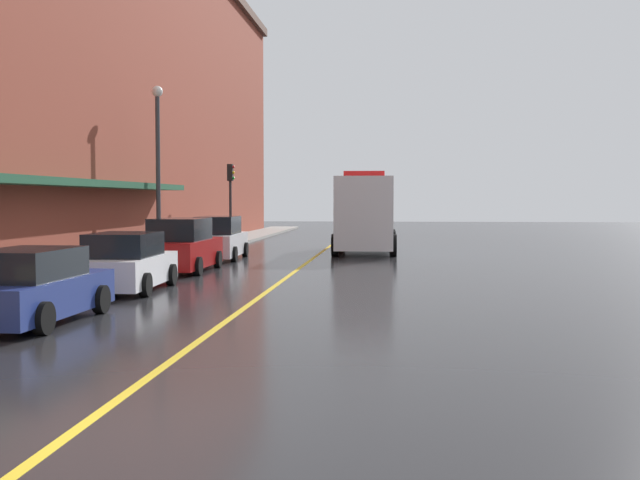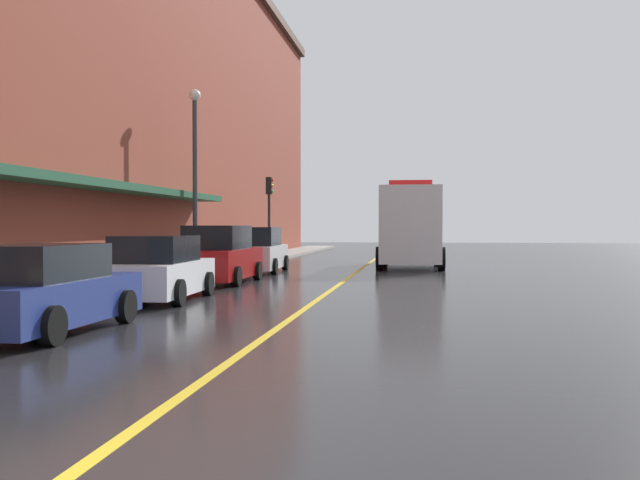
{
  "view_description": "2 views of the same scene",
  "coord_description": "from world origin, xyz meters",
  "views": [
    {
      "loc": [
        3.52,
        -8.1,
        2.57
      ],
      "look_at": [
        0.51,
        23.09,
        0.91
      ],
      "focal_mm": 43.47,
      "sensor_mm": 36.0,
      "label": 1
    },
    {
      "loc": [
        2.6,
        -4.88,
        1.86
      ],
      "look_at": [
        -1.54,
        25.24,
        1.31
      ],
      "focal_mm": 41.32,
      "sensor_mm": 36.0,
      "label": 2
    }
  ],
  "objects": [
    {
      "name": "box_truck",
      "position": [
        2.12,
        29.56,
        1.82
      ],
      "size": [
        3.01,
        8.36,
        3.82
      ],
      "rotation": [
        0.0,
        0.0,
        -1.56
      ],
      "color": "silver",
      "rests_on": "ground"
    },
    {
      "name": "parked_car_3",
      "position": [
        -4.0,
        18.71,
        0.88
      ],
      "size": [
        2.1,
        4.78,
        1.9
      ],
      "rotation": [
        0.0,
        0.0,
        1.57
      ],
      "color": "maroon",
      "rests_on": "ground"
    },
    {
      "name": "traffic_light_near",
      "position": [
        -5.29,
        32.96,
        3.16
      ],
      "size": [
        0.38,
        0.36,
        4.3
      ],
      "color": "#232326",
      "rests_on": "sidewalk_left"
    },
    {
      "name": "brick_building_left",
      "position": [
        -12.47,
        24.0,
        8.31
      ],
      "size": [
        11.31,
        64.0,
        16.61
      ],
      "color": "brown",
      "rests_on": "ground"
    },
    {
      "name": "parked_car_1",
      "position": [
        -3.94,
        7.19,
        0.74
      ],
      "size": [
        2.0,
        4.55,
        1.55
      ],
      "rotation": [
        0.0,
        0.0,
        1.56
      ],
      "color": "navy",
      "rests_on": "ground"
    },
    {
      "name": "ground_plane",
      "position": [
        0.0,
        25.0,
        0.0
      ],
      "size": [
        112.0,
        112.0,
        0.0
      ],
      "primitive_type": "plane",
      "color": "#232326"
    },
    {
      "name": "parked_car_4",
      "position": [
        -3.97,
        24.38,
        0.86
      ],
      "size": [
        2.14,
        4.84,
        1.84
      ],
      "rotation": [
        0.0,
        0.0,
        1.61
      ],
      "color": "silver",
      "rests_on": "ground"
    },
    {
      "name": "street_lamp_left",
      "position": [
        -5.95,
        22.28,
        4.4
      ],
      "size": [
        0.44,
        0.44,
        6.94
      ],
      "color": "#33383D",
      "rests_on": "sidewalk_left"
    },
    {
      "name": "sidewalk_left",
      "position": [
        -6.2,
        25.0,
        0.07
      ],
      "size": [
        2.4,
        70.0,
        0.15
      ],
      "primitive_type": "cube",
      "color": "gray",
      "rests_on": "ground"
    },
    {
      "name": "lane_center_stripe",
      "position": [
        0.0,
        25.0,
        0.0
      ],
      "size": [
        0.16,
        70.0,
        0.01
      ],
      "primitive_type": "cube",
      "color": "gold",
      "rests_on": "ground"
    },
    {
      "name": "parked_car_2",
      "position": [
        -3.96,
        12.88,
        0.77
      ],
      "size": [
        2.18,
        4.48,
        1.64
      ],
      "rotation": [
        0.0,
        0.0,
        1.61
      ],
      "color": "silver",
      "rests_on": "ground"
    }
  ]
}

